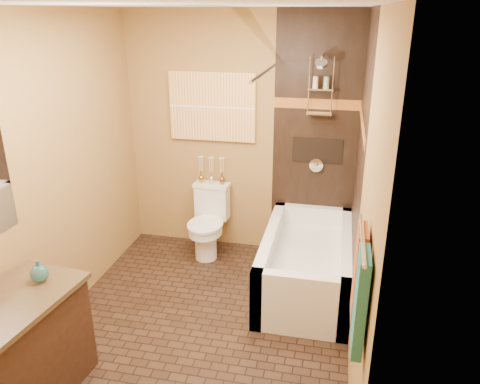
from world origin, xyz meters
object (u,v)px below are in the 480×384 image
(bathtub, at_px, (307,267))
(toilet, at_px, (208,221))
(sunset_painting, at_px, (212,107))
(vanity, at_px, (22,350))

(bathtub, height_order, toilet, toilet)
(sunset_painting, bearing_deg, toilet, -90.00)
(bathtub, distance_m, vanity, 2.46)
(sunset_painting, relative_size, bathtub, 0.60)
(sunset_painting, distance_m, bathtub, 1.86)
(bathtub, xyz_separation_m, vanity, (-1.72, -1.75, 0.17))
(bathtub, xyz_separation_m, toilet, (-1.09, 0.47, 0.16))
(bathtub, bearing_deg, sunset_painting, 146.28)
(vanity, bearing_deg, sunset_painting, 81.41)
(sunset_painting, distance_m, vanity, 2.81)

